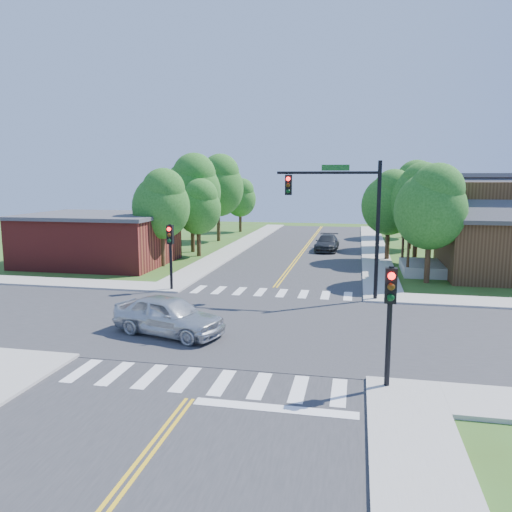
% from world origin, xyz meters
% --- Properties ---
extents(ground, '(100.00, 100.00, 0.00)m').
position_xyz_m(ground, '(0.00, 0.00, 0.00)').
color(ground, '#39541A').
rests_on(ground, ground).
extents(road_ns, '(10.00, 90.00, 0.04)m').
position_xyz_m(road_ns, '(0.00, 0.00, 0.02)').
color(road_ns, '#2D2D30').
rests_on(road_ns, ground).
extents(road_ew, '(90.00, 10.00, 0.04)m').
position_xyz_m(road_ew, '(0.00, 0.00, 0.03)').
color(road_ew, '#2D2D30').
rests_on(road_ew, ground).
extents(intersection_patch, '(10.20, 10.20, 0.06)m').
position_xyz_m(intersection_patch, '(0.00, 0.00, 0.00)').
color(intersection_patch, '#2D2D30').
rests_on(intersection_patch, ground).
extents(sidewalk_nw, '(40.00, 40.00, 0.14)m').
position_xyz_m(sidewalk_nw, '(-15.82, 15.82, 0.07)').
color(sidewalk_nw, '#9E9B93').
rests_on(sidewalk_nw, ground).
extents(crosswalk_north, '(8.85, 2.00, 0.01)m').
position_xyz_m(crosswalk_north, '(0.00, 6.20, 0.05)').
color(crosswalk_north, white).
rests_on(crosswalk_north, ground).
extents(crosswalk_south, '(8.85, 2.00, 0.01)m').
position_xyz_m(crosswalk_south, '(0.00, -6.20, 0.05)').
color(crosswalk_south, white).
rests_on(crosswalk_south, ground).
extents(centerline, '(0.30, 90.00, 0.01)m').
position_xyz_m(centerline, '(0.00, 0.00, 0.05)').
color(centerline, yellow).
rests_on(centerline, ground).
extents(stop_bar, '(4.60, 0.45, 0.09)m').
position_xyz_m(stop_bar, '(2.50, -7.60, 0.00)').
color(stop_bar, white).
rests_on(stop_bar, ground).
extents(signal_mast_ne, '(5.30, 0.42, 7.20)m').
position_xyz_m(signal_mast_ne, '(3.91, 5.59, 4.85)').
color(signal_mast_ne, black).
rests_on(signal_mast_ne, ground).
extents(signal_pole_se, '(0.34, 0.42, 3.80)m').
position_xyz_m(signal_pole_se, '(5.60, -5.62, 2.66)').
color(signal_pole_se, black).
rests_on(signal_pole_se, ground).
extents(signal_pole_nw, '(0.34, 0.42, 3.80)m').
position_xyz_m(signal_pole_nw, '(-5.60, 5.58, 2.66)').
color(signal_pole_nw, black).
rests_on(signal_pole_nw, ground).
extents(building_nw, '(10.40, 8.40, 3.73)m').
position_xyz_m(building_nw, '(-14.20, 13.20, 1.88)').
color(building_nw, maroon).
rests_on(building_nw, ground).
extents(tree_e_a, '(4.25, 4.04, 7.22)m').
position_xyz_m(tree_e_a, '(8.90, 10.86, 4.73)').
color(tree_e_a, '#382314').
rests_on(tree_e_a, ground).
extents(tree_e_b, '(4.40, 4.18, 7.49)m').
position_xyz_m(tree_e_b, '(8.91, 17.92, 4.90)').
color(tree_e_b, '#382314').
rests_on(tree_e_b, ground).
extents(tree_e_c, '(4.65, 4.42, 7.90)m').
position_xyz_m(tree_e_c, '(9.30, 25.96, 5.18)').
color(tree_e_c, '#382314').
rests_on(tree_e_c, ground).
extents(tree_e_d, '(4.45, 4.23, 7.56)m').
position_xyz_m(tree_e_d, '(9.48, 34.59, 4.95)').
color(tree_e_d, '#382314').
rests_on(tree_e_d, ground).
extents(tree_w_a, '(4.13, 3.93, 7.03)m').
position_xyz_m(tree_w_a, '(-9.10, 13.08, 4.60)').
color(tree_w_a, '#382314').
rests_on(tree_w_a, ground).
extents(tree_w_b, '(4.95, 4.70, 8.41)m').
position_xyz_m(tree_w_b, '(-9.21, 20.21, 5.51)').
color(tree_w_b, '#382314').
rests_on(tree_w_b, ground).
extents(tree_w_c, '(5.11, 4.86, 8.69)m').
position_xyz_m(tree_w_c, '(-9.10, 27.95, 5.70)').
color(tree_w_c, '#382314').
rests_on(tree_w_c, ground).
extents(tree_w_d, '(3.69, 3.50, 6.27)m').
position_xyz_m(tree_w_d, '(-8.91, 36.70, 4.10)').
color(tree_w_d, '#382314').
rests_on(tree_w_d, ground).
extents(tree_house, '(4.12, 3.91, 7.00)m').
position_xyz_m(tree_house, '(6.96, 18.88, 4.59)').
color(tree_house, '#382314').
rests_on(tree_house, ground).
extents(tree_bldg, '(3.70, 3.52, 6.30)m').
position_xyz_m(tree_bldg, '(-7.99, 18.13, 4.12)').
color(tree_bldg, '#382314').
rests_on(tree_bldg, ground).
extents(car_silver, '(4.41, 5.73, 1.61)m').
position_xyz_m(car_silver, '(-2.80, -1.96, 0.80)').
color(car_silver, silver).
rests_on(car_silver, ground).
extents(car_dgrey, '(2.17, 4.80, 1.36)m').
position_xyz_m(car_dgrey, '(2.03, 23.00, 0.68)').
color(car_dgrey, '#2B2E30').
rests_on(car_dgrey, ground).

